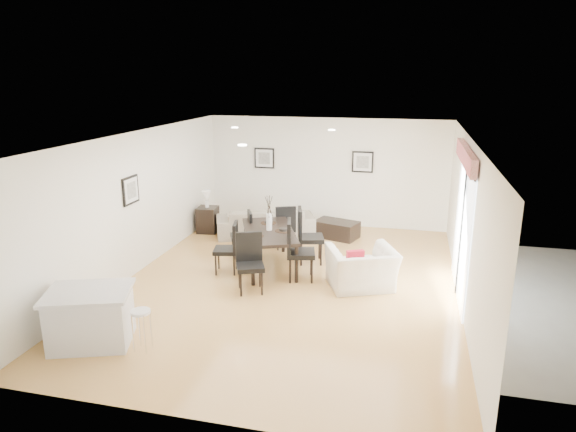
% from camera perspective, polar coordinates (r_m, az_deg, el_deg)
% --- Properties ---
extents(ground, '(8.00, 8.00, 0.00)m').
position_cam_1_polar(ground, '(9.54, 0.09, -7.51)').
color(ground, tan).
rests_on(ground, ground).
extents(wall_back, '(6.00, 0.04, 2.70)m').
position_cam_1_polar(wall_back, '(12.92, 4.27, 4.87)').
color(wall_back, white).
rests_on(wall_back, ground).
extents(wall_front, '(6.00, 0.04, 2.70)m').
position_cam_1_polar(wall_front, '(5.52, -9.85, -10.33)').
color(wall_front, white).
rests_on(wall_front, ground).
extents(wall_left, '(0.04, 8.00, 2.70)m').
position_cam_1_polar(wall_left, '(10.20, -16.53, 1.37)').
color(wall_left, white).
rests_on(wall_left, ground).
extents(wall_right, '(0.04, 8.00, 2.70)m').
position_cam_1_polar(wall_right, '(8.91, 19.21, -0.88)').
color(wall_right, white).
rests_on(wall_right, ground).
extents(ceiling, '(6.00, 8.00, 0.02)m').
position_cam_1_polar(ceiling, '(8.83, 0.10, 8.82)').
color(ceiling, white).
rests_on(ceiling, wall_back).
extents(sofa, '(2.46, 1.70, 0.67)m').
position_cam_1_polar(sofa, '(12.24, -2.53, -0.60)').
color(sofa, gray).
rests_on(sofa, ground).
extents(armchair, '(1.44, 1.37, 0.74)m').
position_cam_1_polar(armchair, '(9.32, 8.16, -5.77)').
color(armchair, silver).
rests_on(armchair, ground).
extents(dining_table, '(1.56, 2.07, 0.77)m').
position_cam_1_polar(dining_table, '(10.10, -2.10, -1.99)').
color(dining_table, black).
rests_on(dining_table, ground).
extents(dining_chair_wnear, '(0.53, 0.53, 1.00)m').
position_cam_1_polar(dining_chair_wnear, '(9.93, -6.45, -3.21)').
color(dining_chair_wnear, black).
rests_on(dining_chair_wnear, ground).
extents(dining_chair_wfar, '(0.58, 0.58, 0.97)m').
position_cam_1_polar(dining_chair_wfar, '(10.79, -4.79, -1.73)').
color(dining_chair_wfar, black).
rests_on(dining_chair_wfar, ground).
extents(dining_chair_enear, '(0.61, 0.61, 1.14)m').
position_cam_1_polar(dining_chair_enear, '(9.52, 0.86, -3.45)').
color(dining_chair_enear, black).
rests_on(dining_chair_enear, ground).
extents(dining_chair_efar, '(0.62, 0.62, 1.13)m').
position_cam_1_polar(dining_chair_efar, '(10.37, 2.00, -1.85)').
color(dining_chair_efar, black).
rests_on(dining_chair_efar, ground).
extents(dining_chair_head, '(0.61, 0.61, 1.05)m').
position_cam_1_polar(dining_chair_head, '(9.10, -4.28, -4.76)').
color(dining_chair_head, black).
rests_on(dining_chair_head, ground).
extents(dining_chair_foot, '(0.58, 0.58, 0.98)m').
position_cam_1_polar(dining_chair_foot, '(11.20, -0.33, -0.97)').
color(dining_chair_foot, black).
rests_on(dining_chair_foot, ground).
extents(vase, '(0.76, 1.24, 0.70)m').
position_cam_1_polar(vase, '(9.99, -2.13, 0.13)').
color(vase, white).
rests_on(vase, dining_table).
extents(coffee_table, '(1.12, 0.87, 0.39)m').
position_cam_1_polar(coffee_table, '(12.12, 5.39, -1.48)').
color(coffee_table, black).
rests_on(coffee_table, ground).
extents(side_table, '(0.51, 0.51, 0.62)m').
position_cam_1_polar(side_table, '(12.61, -8.90, -0.40)').
color(side_table, black).
rests_on(side_table, ground).
extents(table_lamp, '(0.21, 0.21, 0.41)m').
position_cam_1_polar(table_lamp, '(12.47, -9.01, 2.14)').
color(table_lamp, white).
rests_on(table_lamp, side_table).
extents(cushion, '(0.32, 0.22, 0.31)m').
position_cam_1_polar(cushion, '(9.16, 7.48, -4.75)').
color(cushion, maroon).
rests_on(cushion, armchair).
extents(kitchen_island, '(1.38, 1.22, 0.81)m').
position_cam_1_polar(kitchen_island, '(7.92, -21.08, -10.42)').
color(kitchen_island, silver).
rests_on(kitchen_island, ground).
extents(bar_stool, '(0.27, 0.27, 0.60)m').
position_cam_1_polar(bar_stool, '(7.47, -16.03, -10.64)').
color(bar_stool, white).
rests_on(bar_stool, ground).
extents(framed_print_back_left, '(0.52, 0.04, 0.52)m').
position_cam_1_polar(framed_print_back_left, '(13.19, -2.64, 6.44)').
color(framed_print_back_left, black).
rests_on(framed_print_back_left, wall_back).
extents(framed_print_back_right, '(0.52, 0.04, 0.52)m').
position_cam_1_polar(framed_print_back_right, '(12.72, 8.29, 5.96)').
color(framed_print_back_right, black).
rests_on(framed_print_back_right, wall_back).
extents(framed_print_left_wall, '(0.04, 0.52, 0.52)m').
position_cam_1_polar(framed_print_left_wall, '(9.95, -17.08, 2.76)').
color(framed_print_left_wall, black).
rests_on(framed_print_left_wall, wall_left).
extents(sliding_door, '(0.12, 2.70, 2.57)m').
position_cam_1_polar(sliding_door, '(9.11, 18.95, 1.56)').
color(sliding_door, white).
rests_on(sliding_door, wall_right).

